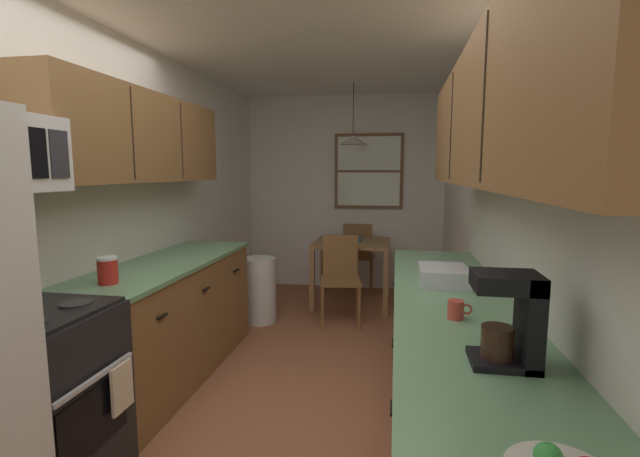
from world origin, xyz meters
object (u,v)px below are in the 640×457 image
at_px(trash_bin, 260,290).
at_px(dish_rack, 443,275).
at_px(dining_chair_near, 341,274).
at_px(storage_canister, 108,270).
at_px(table_serving_bowl, 353,239).
at_px(dining_chair_far, 358,253).
at_px(stove_range, 34,403).
at_px(coffee_maker, 514,318).
at_px(dining_table, 352,252).
at_px(mug_by_coffeemaker, 456,310).

xyz_separation_m(trash_bin, dish_rack, (1.67, -1.63, 0.61)).
relative_size(dining_chair_near, storage_canister, 5.57).
distance_m(dish_rack, table_serving_bowl, 2.51).
distance_m(dining_chair_far, table_serving_bowl, 0.69).
height_order(stove_range, dining_chair_near, stove_range).
bearing_deg(stove_range, table_serving_bowl, 70.28).
bearing_deg(stove_range, trash_bin, 83.50).
bearing_deg(coffee_maker, dining_chair_far, 102.04).
bearing_deg(trash_bin, dining_chair_far, 56.51).
xyz_separation_m(trash_bin, coffee_maker, (1.79, -2.74, 0.73)).
xyz_separation_m(dining_chair_far, storage_canister, (-1.21, -3.36, 0.48)).
xyz_separation_m(dining_chair_far, dish_rack, (0.76, -3.01, 0.45)).
relative_size(coffee_maker, table_serving_bowl, 1.65).
bearing_deg(trash_bin, storage_canister, -98.62).
relative_size(dining_table, trash_bin, 1.28).
distance_m(storage_canister, table_serving_bowl, 2.99).
xyz_separation_m(stove_range, storage_canister, (-0.01, 0.60, 0.51)).
distance_m(dining_chair_far, trash_bin, 1.66).
distance_m(dining_chair_near, dish_rack, 2.03).
relative_size(dining_chair_far, coffee_maker, 2.79).
distance_m(trash_bin, dish_rack, 2.42).
relative_size(mug_by_coffeemaker, table_serving_bowl, 0.56).
bearing_deg(coffee_maker, storage_canister, 159.99).
bearing_deg(dining_table, table_serving_bowl, -59.80).
xyz_separation_m(dining_chair_near, dining_chair_far, (0.08, 1.22, 0.00)).
height_order(stove_range, dish_rack, stove_range).
distance_m(dining_chair_near, coffee_maker, 3.11).
distance_m(dining_table, dining_chair_far, 0.62).
distance_m(storage_canister, coffee_maker, 2.23).
bearing_deg(storage_canister, table_serving_bowl, 66.26).
xyz_separation_m(dining_chair_near, table_serving_bowl, (0.07, 0.59, 0.28)).
distance_m(stove_range, trash_bin, 2.60).
relative_size(dining_chair_near, trash_bin, 1.33).
bearing_deg(table_serving_bowl, dining_table, 120.20).
bearing_deg(dining_chair_near, dining_chair_far, 86.21).
xyz_separation_m(storage_canister, mug_by_coffeemaker, (1.96, -0.30, -0.04)).
bearing_deg(mug_by_coffeemaker, dish_rack, 89.40).
bearing_deg(stove_range, dining_chair_far, 73.07).
bearing_deg(dish_rack, storage_canister, -170.07).
distance_m(dining_chair_far, coffee_maker, 4.25).
xyz_separation_m(dining_table, table_serving_bowl, (0.01, -0.02, 0.16)).
relative_size(trash_bin, mug_by_coffeemaker, 6.17).
xyz_separation_m(trash_bin, storage_canister, (-0.30, -1.98, 0.64)).
relative_size(storage_canister, coffee_maker, 0.50).
xyz_separation_m(dining_table, mug_by_coffeemaker, (0.78, -3.05, 0.31)).
xyz_separation_m(dining_table, dish_rack, (0.78, -2.40, 0.32)).
height_order(dining_table, dining_chair_near, dining_chair_near).
distance_m(stove_range, dining_chair_near, 2.96).
relative_size(trash_bin, table_serving_bowl, 3.45).
xyz_separation_m(stove_range, trash_bin, (0.29, 2.58, -0.13)).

